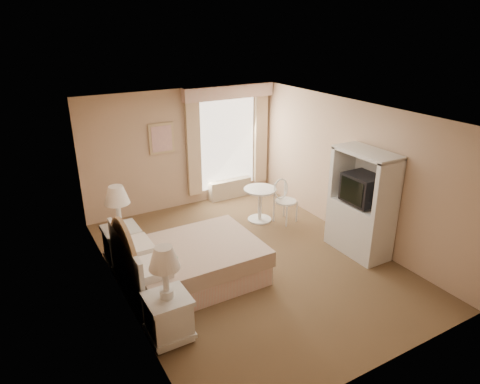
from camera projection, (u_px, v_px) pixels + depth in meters
room at (251, 192)px, 6.69m from camera, size 4.21×5.51×2.51m
window at (229, 140)px, 9.28m from camera, size 2.05×0.22×2.51m
framed_art at (162, 139)px, 8.55m from camera, size 0.52×0.04×0.62m
bed at (188, 263)px, 6.49m from camera, size 2.06×1.54×1.36m
nightstand_near at (168, 306)px, 5.27m from camera, size 0.53×0.53×1.29m
nightstand_far at (121, 235)px, 6.94m from camera, size 0.56×0.56×1.34m
round_table at (260, 199)px, 8.48m from camera, size 0.64×0.64×0.68m
cafe_chair at (284, 197)px, 8.43m from camera, size 0.51×0.51×0.87m
armoire at (361, 211)px, 7.22m from camera, size 0.55×1.09×1.82m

